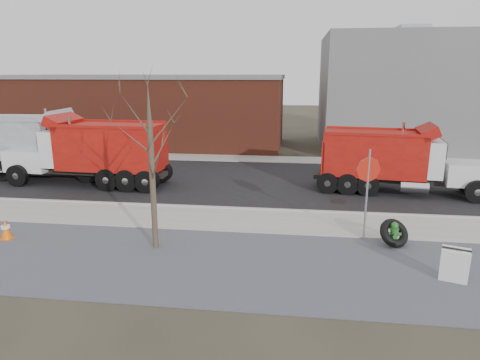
# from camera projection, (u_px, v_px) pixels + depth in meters

# --- Properties ---
(ground) EXTENTS (120.00, 120.00, 0.00)m
(ground) POSITION_uv_depth(u_px,v_px,m) (263.00, 224.00, 15.65)
(ground) COLOR #383328
(ground) RESTS_ON ground
(gravel_verge) EXTENTS (60.00, 5.00, 0.03)m
(gravel_verge) POSITION_uv_depth(u_px,v_px,m) (254.00, 265.00, 12.28)
(gravel_verge) COLOR slate
(gravel_verge) RESTS_ON ground
(sidewalk) EXTENTS (60.00, 2.50, 0.06)m
(sidewalk) POSITION_uv_depth(u_px,v_px,m) (263.00, 221.00, 15.88)
(sidewalk) COLOR #9E9B93
(sidewalk) RESTS_ON ground
(curb) EXTENTS (60.00, 0.15, 0.11)m
(curb) POSITION_uv_depth(u_px,v_px,m) (266.00, 210.00, 17.12)
(curb) COLOR #9E9B93
(curb) RESTS_ON ground
(road) EXTENTS (60.00, 9.40, 0.02)m
(road) POSITION_uv_depth(u_px,v_px,m) (272.00, 182.00, 21.70)
(road) COLOR black
(road) RESTS_ON ground
(far_sidewalk) EXTENTS (60.00, 2.00, 0.06)m
(far_sidewalk) POSITION_uv_depth(u_px,v_px,m) (277.00, 159.00, 27.18)
(far_sidewalk) COLOR #9E9B93
(far_sidewalk) RESTS_ON ground
(building_grey) EXTENTS (12.00, 10.00, 8.00)m
(building_grey) POSITION_uv_depth(u_px,v_px,m) (407.00, 93.00, 30.87)
(building_grey) COLOR slate
(building_grey) RESTS_ON ground
(building_brick) EXTENTS (20.20, 8.20, 5.30)m
(building_brick) POSITION_uv_depth(u_px,v_px,m) (150.00, 110.00, 32.59)
(building_brick) COLOR maroon
(building_brick) RESTS_ON ground
(bare_tree) EXTENTS (3.20, 3.20, 5.20)m
(bare_tree) POSITION_uv_depth(u_px,v_px,m) (151.00, 145.00, 12.74)
(bare_tree) COLOR #382D23
(bare_tree) RESTS_ON ground
(fire_hydrant) EXTENTS (0.45, 0.44, 0.82)m
(fire_hydrant) POSITION_uv_depth(u_px,v_px,m) (394.00, 235.00, 13.58)
(fire_hydrant) COLOR #32772D
(fire_hydrant) RESTS_ON ground
(truck_tire) EXTENTS (1.23, 1.16, 0.92)m
(truck_tire) POSITION_uv_depth(u_px,v_px,m) (394.00, 233.00, 13.61)
(truck_tire) COLOR black
(truck_tire) RESTS_ON ground
(stop_sign) EXTENTS (0.79, 0.30, 3.05)m
(stop_sign) POSITION_uv_depth(u_px,v_px,m) (368.00, 180.00, 13.66)
(stop_sign) COLOR gray
(stop_sign) RESTS_ON ground
(sandwich_board) EXTENTS (0.80, 0.64, 0.96)m
(sandwich_board) POSITION_uv_depth(u_px,v_px,m) (455.00, 266.00, 11.13)
(sandwich_board) COLOR white
(sandwich_board) RESTS_ON ground
(traffic_cone_far) EXTENTS (0.37, 0.37, 0.71)m
(traffic_cone_far) POSITION_uv_depth(u_px,v_px,m) (6.00, 229.00, 14.14)
(traffic_cone_far) COLOR #FF6508
(traffic_cone_far) RESTS_ON ground
(dump_truck_red_a) EXTENTS (7.88, 2.97, 3.16)m
(dump_truck_red_a) POSITION_uv_depth(u_px,v_px,m) (394.00, 158.00, 19.44)
(dump_truck_red_a) COLOR black
(dump_truck_red_a) RESTS_ON ground
(dump_truck_red_b) EXTENTS (8.11, 2.70, 3.41)m
(dump_truck_red_b) POSITION_uv_depth(u_px,v_px,m) (92.00, 150.00, 20.79)
(dump_truck_red_b) COLOR black
(dump_truck_red_b) RESTS_ON ground
(dump_truck_grey) EXTENTS (7.83, 2.78, 3.52)m
(dump_truck_grey) POSITION_uv_depth(u_px,v_px,m) (31.00, 143.00, 22.36)
(dump_truck_grey) COLOR black
(dump_truck_grey) RESTS_ON ground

